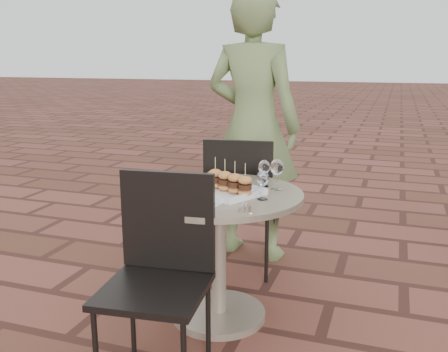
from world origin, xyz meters
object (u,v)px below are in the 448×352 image
(cafe_table, at_px, (219,236))
(plate_salmon, at_px, (217,180))
(chair_far, at_px, (241,195))
(plate_sliders, at_px, (230,186))
(diner, at_px, (253,126))
(plate_tuna, at_px, (196,202))
(chair_near, at_px, (161,260))

(cafe_table, height_order, plate_salmon, plate_salmon)
(chair_far, relative_size, plate_sliders, 2.44)
(chair_far, bearing_deg, plate_sliders, 95.16)
(plate_sliders, bearing_deg, diner, 99.22)
(cafe_table, bearing_deg, chair_far, 95.92)
(plate_salmon, bearing_deg, plate_sliders, -54.33)
(chair_far, distance_m, diner, 0.56)
(chair_far, relative_size, plate_tuna, 3.85)
(chair_far, distance_m, plate_tuna, 0.87)
(cafe_table, xyz_separation_m, chair_far, (-0.06, 0.60, 0.07))
(chair_near, bearing_deg, diner, 84.32)
(cafe_table, xyz_separation_m, diner, (-0.09, 0.98, 0.47))
(chair_far, xyz_separation_m, plate_salmon, (-0.01, -0.42, 0.20))
(cafe_table, bearing_deg, plate_salmon, 112.63)
(chair_near, height_order, plate_salmon, chair_near)
(plate_tuna, bearing_deg, plate_sliders, 66.96)
(chair_near, distance_m, plate_salmon, 0.75)
(chair_near, xyz_separation_m, plate_salmon, (0.00, 0.72, 0.20))
(chair_far, relative_size, diner, 0.49)
(diner, height_order, plate_sliders, diner)
(chair_near, bearing_deg, plate_salmon, 83.37)
(chair_near, bearing_deg, chair_far, 82.97)
(plate_salmon, distance_m, plate_tuna, 0.43)
(cafe_table, bearing_deg, chair_near, -98.00)
(diner, xyz_separation_m, plate_sliders, (0.16, -1.01, -0.18))
(chair_far, xyz_separation_m, chair_near, (-0.02, -1.15, 0.00))
(diner, relative_size, plate_salmon, 7.70)
(diner, distance_m, plate_tuna, 1.26)
(chair_near, xyz_separation_m, plate_sliders, (0.15, 0.52, 0.22))
(diner, height_order, plate_salmon, diner)
(diner, distance_m, plate_sliders, 1.04)
(chair_near, height_order, plate_sliders, chair_near)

